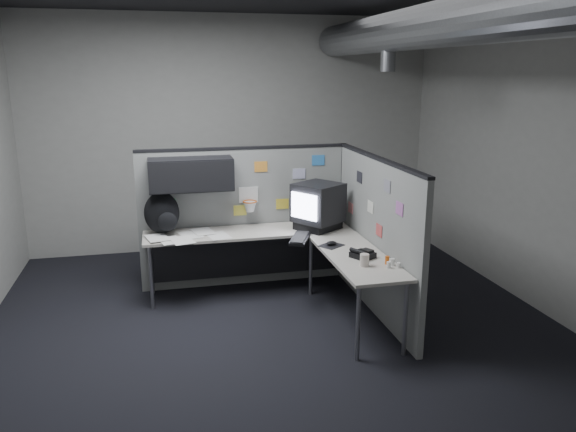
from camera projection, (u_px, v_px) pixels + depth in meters
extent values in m
cube|color=black|center=(276.00, 329.00, 5.53)|extent=(5.60, 5.60, 0.01)
cube|color=#9E9E99|center=(233.00, 135.00, 7.77)|extent=(5.60, 0.01, 3.20)
cube|color=#9E9E99|center=(405.00, 271.00, 2.48)|extent=(5.60, 0.01, 3.20)
cube|color=#9E9E99|center=(543.00, 157.00, 5.75)|extent=(0.01, 5.60, 3.20)
cylinder|color=slate|center=(424.00, 27.00, 5.12)|extent=(0.40, 5.49, 0.40)
cylinder|color=slate|center=(388.00, 57.00, 5.94)|extent=(0.16, 0.16, 0.30)
cube|color=gray|center=(245.00, 218.00, 6.54)|extent=(2.43, 0.06, 1.60)
cube|color=black|center=(244.00, 148.00, 6.33)|extent=(2.43, 0.07, 0.03)
cube|color=black|center=(342.00, 212.00, 6.80)|extent=(0.07, 0.07, 1.60)
cube|color=black|center=(191.00, 174.00, 6.07)|extent=(0.90, 0.35, 0.35)
cube|color=black|center=(192.00, 177.00, 5.90)|extent=(0.90, 0.02, 0.33)
cube|color=silver|center=(248.00, 195.00, 6.44)|extent=(0.22, 0.02, 0.18)
torus|color=#D85914|center=(250.00, 202.00, 6.37)|extent=(0.16, 0.16, 0.01)
cone|color=white|center=(250.00, 207.00, 6.38)|extent=(0.14, 0.14, 0.11)
cube|color=#4CB266|center=(169.00, 204.00, 6.26)|extent=(0.15, 0.01, 0.12)
cube|color=orange|center=(261.00, 167.00, 6.39)|extent=(0.15, 0.01, 0.12)
cube|color=gold|center=(282.00, 204.00, 6.56)|extent=(0.15, 0.01, 0.12)
cube|color=silver|center=(299.00, 174.00, 6.52)|extent=(0.15, 0.01, 0.12)
cube|color=#337FCC|center=(318.00, 160.00, 6.53)|extent=(0.15, 0.01, 0.12)
cube|color=#E5D84C|center=(240.00, 210.00, 6.46)|extent=(0.15, 0.01, 0.12)
cube|color=gray|center=(376.00, 237.00, 5.77)|extent=(0.06, 2.23, 1.60)
cube|color=black|center=(379.00, 158.00, 5.57)|extent=(0.07, 2.23, 0.03)
cube|color=#26262D|center=(359.00, 177.00, 6.04)|extent=(0.01, 0.15, 0.12)
cube|color=silver|center=(370.00, 207.00, 5.77)|extent=(0.01, 0.15, 0.12)
cube|color=gray|center=(387.00, 186.00, 5.32)|extent=(0.01, 0.15, 0.12)
cube|color=#D87F7F|center=(351.00, 208.00, 6.37)|extent=(0.01, 0.15, 0.12)
cube|color=#B266B2|center=(399.00, 209.00, 5.07)|extent=(0.01, 0.15, 0.12)
cube|color=#CC4C4C|center=(379.00, 230.00, 5.58)|extent=(0.01, 0.15, 0.12)
cube|color=#BDB7AA|center=(249.00, 232.00, 6.25)|extent=(2.30, 0.56, 0.03)
cube|color=#BDB7AA|center=(356.00, 256.00, 5.45)|extent=(0.56, 1.55, 0.03)
cube|color=black|center=(246.00, 253.00, 6.54)|extent=(2.18, 0.02, 0.55)
cylinder|color=gray|center=(151.00, 278.00, 5.90)|extent=(0.04, 0.04, 0.70)
cylinder|color=gray|center=(151.00, 264.00, 6.31)|extent=(0.04, 0.04, 0.70)
cylinder|color=gray|center=(311.00, 265.00, 6.28)|extent=(0.04, 0.04, 0.70)
cylinder|color=gray|center=(358.00, 323.00, 4.83)|extent=(0.04, 0.04, 0.70)
cylinder|color=gray|center=(405.00, 318.00, 4.93)|extent=(0.04, 0.04, 0.70)
cube|color=black|center=(318.00, 225.00, 6.33)|extent=(0.57, 0.56, 0.09)
cube|color=black|center=(318.00, 203.00, 6.26)|extent=(0.63, 0.63, 0.43)
cube|color=silver|center=(304.00, 206.00, 6.09)|extent=(0.21, 0.30, 0.28)
cube|color=black|center=(300.00, 239.00, 5.91)|extent=(0.34, 0.49, 0.03)
cube|color=black|center=(300.00, 237.00, 5.90)|extent=(0.30, 0.45, 0.01)
cube|color=black|center=(331.00, 245.00, 5.72)|extent=(0.29, 0.28, 0.01)
ellipsoid|color=black|center=(331.00, 243.00, 5.71)|extent=(0.12, 0.09, 0.04)
cube|color=black|center=(363.00, 255.00, 5.35)|extent=(0.25, 0.26, 0.05)
cylinder|color=black|center=(358.00, 251.00, 5.30)|extent=(0.12, 0.18, 0.04)
cube|color=black|center=(367.00, 250.00, 5.37)|extent=(0.12, 0.13, 0.02)
cylinder|color=silver|center=(392.00, 262.00, 5.13)|extent=(0.04, 0.04, 0.07)
cylinder|color=silver|center=(389.00, 265.00, 5.07)|extent=(0.04, 0.04, 0.06)
cylinder|color=silver|center=(398.00, 265.00, 5.07)|extent=(0.04, 0.04, 0.05)
cylinder|color=#D85914|center=(387.00, 260.00, 5.16)|extent=(0.04, 0.04, 0.08)
cylinder|color=beige|center=(364.00, 260.00, 5.11)|extent=(0.10, 0.10, 0.11)
cube|color=white|center=(218.00, 236.00, 6.06)|extent=(0.28, 0.35, 0.00)
cube|color=white|center=(191.00, 235.00, 6.08)|extent=(0.28, 0.35, 0.00)
cube|color=white|center=(170.00, 240.00, 5.88)|extent=(0.29, 0.35, 0.00)
cube|color=white|center=(203.00, 231.00, 6.19)|extent=(0.28, 0.35, 0.00)
cube|color=white|center=(182.00, 240.00, 5.85)|extent=(0.28, 0.35, 0.00)
cube|color=white|center=(157.00, 238.00, 5.94)|extent=(0.28, 0.35, 0.00)
ellipsoid|color=black|center=(162.00, 213.00, 6.09)|extent=(0.38, 0.28, 0.46)
ellipsoid|color=black|center=(168.00, 222.00, 5.98)|extent=(0.21, 0.12, 0.21)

